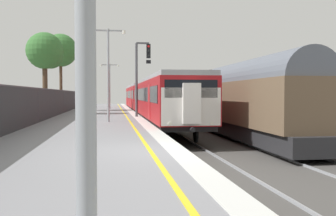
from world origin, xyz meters
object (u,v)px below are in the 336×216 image
(commuter_train_at_platform, at_px, (149,98))
(freight_train_adjacent_track, at_px, (194,97))
(background_tree_left, at_px, (61,52))
(platform_lamp_far, at_px, (110,82))
(signal_gantry, at_px, (140,70))
(platform_lamp_mid, at_px, (108,67))
(background_tree_centre, at_px, (46,53))

(commuter_train_at_platform, height_order, freight_train_adjacent_track, freight_train_adjacent_track)
(commuter_train_at_platform, height_order, background_tree_left, background_tree_left)
(commuter_train_at_platform, xyz_separation_m, background_tree_left, (-8.31, 2.17, 4.44))
(platform_lamp_far, xyz_separation_m, background_tree_left, (-4.64, -3.50, 2.80))
(commuter_train_at_platform, bearing_deg, freight_train_adjacent_track, -23.50)
(signal_gantry, relative_size, platform_lamp_far, 1.08)
(commuter_train_at_platform, height_order, platform_lamp_far, platform_lamp_far)
(freight_train_adjacent_track, xyz_separation_m, platform_lamp_mid, (-7.68, -12.35, 1.77))
(commuter_train_at_platform, relative_size, background_tree_left, 5.37)
(platform_lamp_mid, relative_size, background_tree_left, 0.72)
(signal_gantry, height_order, background_tree_left, background_tree_left)
(platform_lamp_far, height_order, background_tree_centre, background_tree_centre)
(platform_lamp_mid, relative_size, platform_lamp_far, 1.09)
(commuter_train_at_platform, distance_m, background_tree_left, 9.67)
(freight_train_adjacent_track, relative_size, platform_lamp_far, 9.01)
(background_tree_left, bearing_deg, platform_lamp_mid, -74.06)
(commuter_train_at_platform, height_order, background_tree_centre, background_tree_centre)
(freight_train_adjacent_track, distance_m, background_tree_left, 13.63)
(freight_train_adjacent_track, xyz_separation_m, background_tree_left, (-12.32, 3.91, 4.33))
(signal_gantry, xyz_separation_m, platform_lamp_far, (-2.19, 14.78, -0.35))
(freight_train_adjacent_track, distance_m, background_tree_centre, 13.37)
(platform_lamp_mid, bearing_deg, background_tree_centre, 117.09)
(platform_lamp_far, distance_m, background_tree_left, 6.45)
(signal_gantry, bearing_deg, platform_lamp_far, 98.43)
(signal_gantry, relative_size, background_tree_centre, 0.81)
(commuter_train_at_platform, xyz_separation_m, signal_gantry, (-1.48, -9.11, 1.99))
(commuter_train_at_platform, xyz_separation_m, platform_lamp_far, (-3.67, 5.67, 1.64))
(background_tree_left, distance_m, background_tree_centre, 6.66)
(platform_lamp_mid, xyz_separation_m, platform_lamp_far, (-0.00, 19.76, -0.23))
(freight_train_adjacent_track, relative_size, signal_gantry, 8.34)
(signal_gantry, distance_m, background_tree_left, 13.41)
(freight_train_adjacent_track, relative_size, background_tree_left, 5.90)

